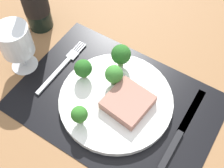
{
  "coord_description": "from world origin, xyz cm",
  "views": [
    {
      "loc": [
        17.28,
        -28.95,
        59.67
      ],
      "look_at": [
        -2.94,
        2.92,
        1.9
      ],
      "focal_mm": 45.95,
      "sensor_mm": 36.0,
      "label": 1
    }
  ],
  "objects": [
    {
      "name": "broccoli_front_edge",
      "position": [
        -9.96,
        1.22,
        5.08
      ],
      "size": [
        4.31,
        4.31,
        5.4
      ],
      "color": "#5B8942",
      "rests_on": "plate"
    },
    {
      "name": "placemat",
      "position": [
        0.0,
        0.0,
        0.15
      ],
      "size": [
        47.06,
        32.73,
        0.3
      ],
      "primitive_type": "cube",
      "color": "black",
      "rests_on": "ground_plane"
    },
    {
      "name": "ground_plane",
      "position": [
        0.0,
        0.0,
        -1.5
      ],
      "size": [
        140.0,
        110.0,
        3.0
      ],
      "primitive_type": "cube",
      "color": "brown"
    },
    {
      "name": "broccoli_near_steak",
      "position": [
        -3.56,
        -9.12,
        4.98
      ],
      "size": [
        3.7,
        3.7,
        5.06
      ],
      "color": "#6B994C",
      "rests_on": "plate"
    },
    {
      "name": "fork",
      "position": [
        -17.18,
        1.42,
        0.55
      ],
      "size": [
        2.4,
        19.2,
        0.5
      ],
      "rotation": [
        0.0,
        0.0,
        0.02
      ],
      "color": "silver",
      "rests_on": "placemat"
    },
    {
      "name": "broccoli_center",
      "position": [
        -4.25,
        9.02,
        5.87
      ],
      "size": [
        4.88,
        4.88,
        6.52
      ],
      "color": "#6B994C",
      "rests_on": "plate"
    },
    {
      "name": "plate",
      "position": [
        0.0,
        0.0,
        1.1
      ],
      "size": [
        26.82,
        26.82,
        1.6
      ],
      "primitive_type": "cylinder",
      "color": "white",
      "rests_on": "placemat"
    },
    {
      "name": "knife",
      "position": [
        16.28,
        0.53,
        0.6
      ],
      "size": [
        1.8,
        23.0,
        0.8
      ],
      "rotation": [
        0.0,
        0.0,
        0.03
      ],
      "color": "black",
      "rests_on": "placemat"
    },
    {
      "name": "wine_glass",
      "position": [
        -25.89,
        -3.16,
        8.75
      ],
      "size": [
        7.91,
        7.91,
        13.29
      ],
      "color": "silver",
      "rests_on": "ground_plane"
    },
    {
      "name": "broccoli_back_left",
      "position": [
        -2.79,
        3.54,
        5.32
      ],
      "size": [
        4.31,
        4.31,
        5.69
      ],
      "color": "#5B8942",
      "rests_on": "plate"
    },
    {
      "name": "steak",
      "position": [
        3.15,
        0.26,
        3.1
      ],
      "size": [
        10.49,
        10.66,
        2.41
      ],
      "primitive_type": "cube",
      "rotation": [
        0.0,
        0.0,
        -0.12
      ],
      "color": "#9E6B5B",
      "rests_on": "plate"
    }
  ]
}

